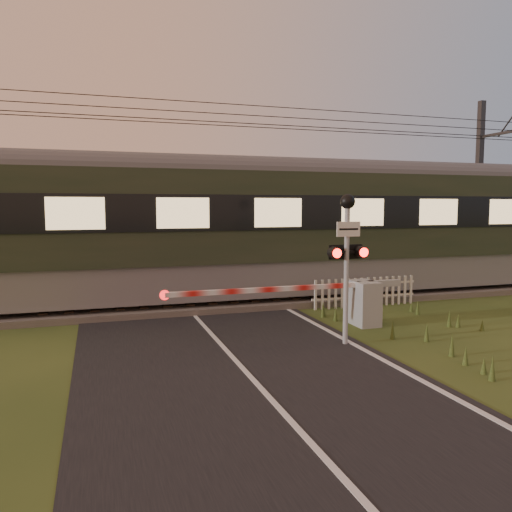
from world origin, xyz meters
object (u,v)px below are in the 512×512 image
object	(u,v)px
boom_gate	(355,301)
picket_fence	(365,292)
crossing_signal	(347,242)
catenary_mast	(480,187)

from	to	relation	value
boom_gate	picket_fence	xyz separation A→B (m)	(1.45, 2.04, -0.18)
crossing_signal	catenary_mast	distance (m)	12.92
crossing_signal	picket_fence	distance (m)	4.71
boom_gate	crossing_signal	world-z (taller)	crossing_signal
boom_gate	picket_fence	distance (m)	2.50
crossing_signal	catenary_mast	size ratio (longest dim) A/B	0.44
crossing_signal	picket_fence	xyz separation A→B (m)	(2.53, 3.54, -1.80)
boom_gate	picket_fence	size ratio (longest dim) A/B	1.78
picket_fence	catenary_mast	bearing A→B (deg)	28.01
crossing_signal	boom_gate	bearing A→B (deg)	54.44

